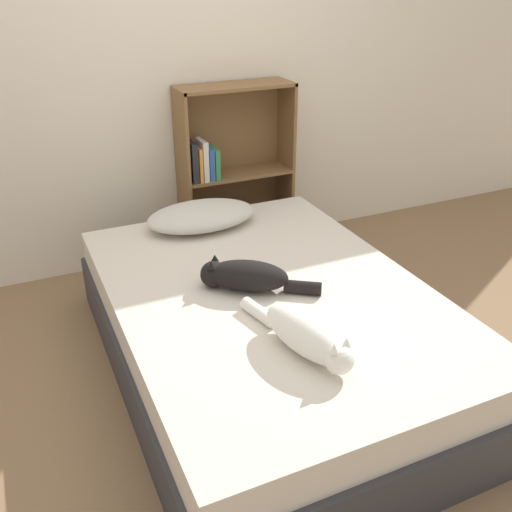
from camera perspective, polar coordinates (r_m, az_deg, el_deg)
ground_plane at (r=2.86m, az=1.28°, el=-11.00°), size 8.00×8.00×0.00m
wall_back at (r=3.60m, az=-8.78°, el=18.67°), size 8.00×0.06×2.50m
bed at (r=2.73m, az=1.33°, el=-7.40°), size 1.41×2.02×0.44m
pillow at (r=3.22m, az=-5.48°, el=4.03°), size 0.62×0.38×0.13m
cat_light at (r=2.18m, az=5.10°, el=-7.93°), size 0.25×0.61×0.16m
cat_dark at (r=2.58m, az=-1.14°, el=-2.02°), size 0.50×0.39×0.15m
bookshelf at (r=3.74m, az=-2.65°, el=8.61°), size 0.73×0.26×1.12m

